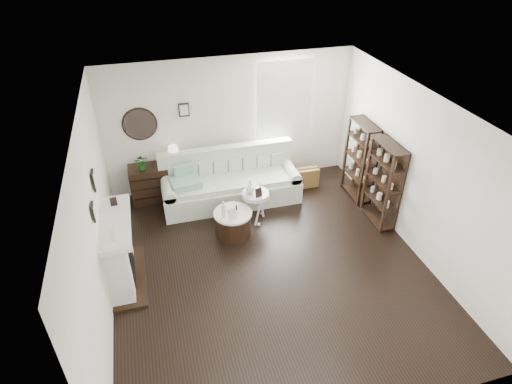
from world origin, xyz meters
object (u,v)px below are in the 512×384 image
object	(u,v)px
drum_table	(233,223)
pedestal_table	(255,195)
sofa	(230,184)
dresser	(160,182)

from	to	relation	value
drum_table	pedestal_table	bearing A→B (deg)	31.18
sofa	dresser	distance (m)	1.40
drum_table	pedestal_table	distance (m)	0.66
drum_table	pedestal_table	size ratio (longest dim) A/B	1.12
dresser	pedestal_table	world-z (taller)	dresser
dresser	drum_table	bearing A→B (deg)	-52.92
drum_table	pedestal_table	xyz separation A→B (m)	(0.50, 0.30, 0.32)
sofa	pedestal_table	bearing A→B (deg)	-70.19
sofa	drum_table	bearing A→B (deg)	-100.00
sofa	dresser	bearing A→B (deg)	163.97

